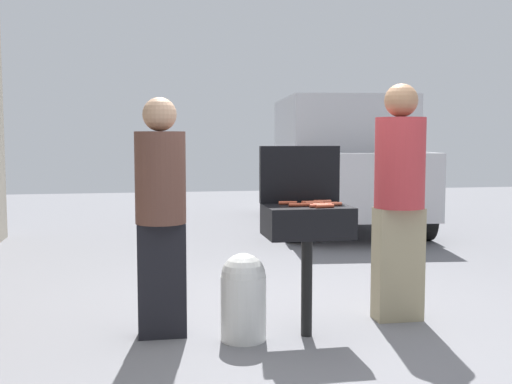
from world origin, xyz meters
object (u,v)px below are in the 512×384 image
Objects in this scene: hot_dog_8 at (315,205)px; hot_dog_9 at (325,206)px; person_right at (399,193)px; bbq_grill at (307,226)px; propane_tank at (243,295)px; hot_dog_4 at (322,205)px; hot_dog_5 at (319,206)px; hot_dog_6 at (328,204)px; hot_dog_10 at (333,204)px; hot_dog_2 at (298,205)px; parked_minivan at (337,162)px; hot_dog_0 at (322,202)px; hot_dog_7 at (288,203)px; person_left at (161,208)px; hot_dog_1 at (310,202)px; hot_dog_3 at (314,203)px.

hot_dog_8 is 1.00× the size of hot_dog_9.
person_right is (0.72, 0.43, 0.04)m from hot_dog_9.
propane_tank is at bearing -178.46° from bbq_grill.
hot_dog_4 reaches higher than propane_tank.
hot_dog_4 is 0.84m from propane_tank.
hot_dog_5 and hot_dog_6 have the same top height.
hot_dog_10 is at bearing 52.21° from hot_dog_9.
hot_dog_4 is (0.16, -0.05, 0.00)m from hot_dog_2.
person_right reaches higher than hot_dog_9.
hot_dog_6 is 5.65m from parked_minivan.
hot_dog_0 is at bearing 98.79° from hot_dog_10.
propane_tank is at bearing 164.94° from hot_dog_9.
hot_dog_4 is at bearing -146.92° from hot_dog_10.
hot_dog_6 is at bearing 65.60° from hot_dog_9.
hot_dog_5 and hot_dog_10 have the same top height.
hot_dog_4 is 5.76m from parked_minivan.
hot_dog_0 and hot_dog_7 have the same top height.
hot_dog_5 is at bearing -0.32° from person_left.
hot_dog_2 is 1.00× the size of hot_dog_10.
hot_dog_0 and hot_dog_1 have the same top height.
parked_minivan is at bearing 69.63° from hot_dog_2.
parked_minivan reaches higher than hot_dog_8.
hot_dog_3 is at bearing 6.64° from propane_tank.
hot_dog_1 is at bearing 90.37° from hot_dog_5.
parked_minivan is (1.77, 5.22, 0.07)m from hot_dog_0.
person_right reaches higher than hot_dog_6.
propane_tank is at bearing -173.36° from hot_dog_3.
hot_dog_4 is at bearing -18.25° from hot_dog_2.
person_left is at bearing 173.12° from hot_dog_3.
propane_tank is (-0.54, 0.08, -0.63)m from hot_dog_4.
hot_dog_4 is at bearing -106.26° from hot_dog_0.
hot_dog_5 is (-0.02, -0.17, 0.00)m from hot_dog_3.
hot_dog_1 is at bearing 110.69° from hot_dog_3.
hot_dog_5 is (0.05, -0.13, 0.16)m from bbq_grill.
hot_dog_4 is 1.14m from person_left.
hot_dog_1 is 1.00× the size of hot_dog_2.
hot_dog_7 is 0.73m from propane_tank.
hot_dog_10 is 1.22m from person_left.
hot_dog_9 is 0.08× the size of person_left.
propane_tank is (-0.61, -0.01, -0.63)m from hot_dog_6.
hot_dog_8 is (-0.02, -0.10, 0.00)m from hot_dog_3.
hot_dog_3 is at bearing 85.00° from hot_dog_5.
hot_dog_5 is 0.16m from hot_dog_6.
hot_dog_2 and hot_dog_5 have the same top height.
hot_dog_5 is 0.07× the size of person_right.
hot_dog_7 is (-0.12, 0.09, 0.16)m from bbq_grill.
hot_dog_9 is (0.20, -0.25, 0.00)m from hot_dog_7.
hot_dog_5 is 0.82m from propane_tank.
hot_dog_1 is 5.59m from parked_minivan.
hot_dog_0 is 1.00× the size of hot_dog_8.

